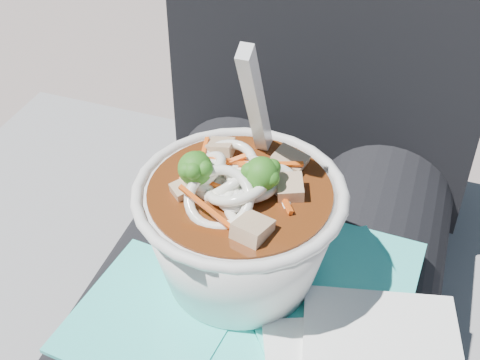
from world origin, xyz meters
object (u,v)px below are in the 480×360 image
(person_body, at_px, (280,244))
(plastic_bag, at_px, (269,308))
(lap, at_px, (252,334))
(udon_bowl, at_px, (240,223))

(person_body, xyz_separation_m, plastic_bag, (0.02, -0.12, 0.05))
(lap, distance_m, udon_bowl, 0.15)
(lap, relative_size, udon_bowl, 2.31)
(plastic_bag, distance_m, udon_bowl, 0.08)
(plastic_bag, xyz_separation_m, udon_bowl, (-0.03, 0.02, 0.06))
(person_body, height_order, udon_bowl, person_body)
(person_body, xyz_separation_m, udon_bowl, (-0.01, -0.10, 0.12))
(person_body, bearing_deg, lap, -90.00)
(lap, xyz_separation_m, person_body, (-0.00, 0.09, 0.03))
(plastic_bag, bearing_deg, lap, 126.07)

